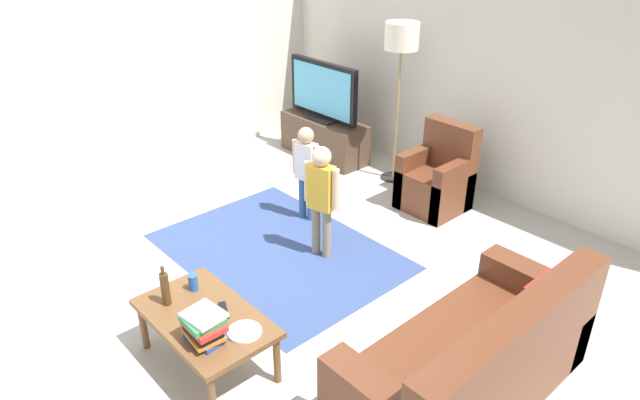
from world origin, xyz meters
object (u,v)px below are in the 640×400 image
couch (477,367)px  soda_can (193,282)px  tv (323,92)px  bottle (165,288)px  floor_lamp (401,45)px  armchair (438,181)px  tv_stand (324,138)px  child_center (321,192)px  plate (245,332)px  coffee_table (205,321)px  tv_remote (224,310)px  child_near_tv (306,165)px  book_stack (204,327)px

couch → soda_can: couch is taller
tv → bottle: 3.74m
floor_lamp → armchair: bearing=-13.9°
tv_stand → armchair: (1.80, -0.04, 0.05)m
bottle → child_center: bearing=98.1°
armchair → floor_lamp: bearing=166.1°
couch → armchair: (-1.82, 1.98, 0.01)m
tv_stand → plate: 3.92m
armchair → plate: bearing=-76.4°
coffee_table → tv_remote: size_ratio=5.88×
tv_remote → plate: bearing=20.2°
tv_stand → tv: 0.60m
tv_stand → child_near_tv: child_near_tv is taller
tv → book_stack: size_ratio=3.94×
tv → plate: size_ratio=5.00×
child_center → coffee_table: 1.62m
tv → child_center: tv is taller
tv → book_stack: (2.41, -3.20, -0.32)m
couch → child_center: 2.02m
coffee_table → book_stack: size_ratio=3.58×
floor_lamp → tv_remote: bearing=-68.7°
child_center → book_stack: bearing=-66.2°
child_center → coffee_table: size_ratio=1.06×
child_near_tv → bottle: size_ratio=3.23×
tv_stand → armchair: 1.80m
tv_stand → bottle: size_ratio=3.95×
coffee_table → tv_remote: (0.05, 0.12, 0.06)m
book_stack → soda_can: size_ratio=2.33×
armchair → bottle: size_ratio=2.96×
book_stack → tv_remote: book_stack is taller
coffee_table → book_stack: 0.29m
floor_lamp → plate: floor_lamp is taller
floor_lamp → child_center: bearing=-69.3°
floor_lamp → soda_can: size_ratio=14.83×
tv_stand → couch: (3.62, -2.02, 0.05)m
tv_stand → soda_can: bearing=-57.6°
floor_lamp → child_near_tv: size_ratio=1.81×
armchair → soda_can: bearing=-88.1°
tv → floor_lamp: (1.03, 0.17, 0.70)m
tv_stand → tv_remote: bearing=-52.9°
child_near_tv → plate: bearing=-50.8°
armchair → tv_stand: bearing=178.7°
tv → child_center: bearing=-42.7°
child_near_tv → book_stack: (1.33, -1.99, -0.07)m
soda_can → floor_lamp: bearing=105.4°
bottle → armchair: bearing=92.1°
coffee_table → plate: bearing=17.3°
coffee_table → tv_stand: bearing=125.4°
bottle → tv: bearing=121.0°
book_stack → coffee_table: bearing=149.4°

